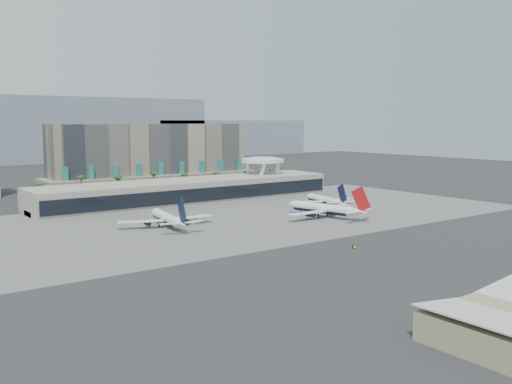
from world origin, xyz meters
TOP-DOWN VIEW (x-y plane):
  - ground at (0.00, 0.00)m, footprint 900.00×900.00m
  - apron_pad at (0.00, 55.00)m, footprint 260.00×130.00m
  - mountain_ridge at (27.88, 470.00)m, footprint 680.00×60.00m
  - hotel at (10.00, 174.41)m, footprint 140.00×30.00m
  - terminal at (0.00, 109.84)m, footprint 170.00×32.50m
  - saucer_structure at (55.00, 116.00)m, footprint 26.00×26.00m
  - palm_row at (7.00, 145.00)m, footprint 157.80×2.80m
  - airliner_left at (-44.82, 49.08)m, footprint 40.71×42.20m
  - airliner_centre at (24.52, 28.35)m, footprint 43.47×45.20m
  - airliner_right at (47.84, 53.32)m, footprint 36.81×38.23m
  - service_vehicle_a at (-32.79, 48.88)m, footprint 5.25×4.02m
  - service_vehicle_b at (35.37, 26.75)m, footprint 3.55×2.85m
  - taxiway_sign at (-11.34, -25.28)m, footprint 2.27×0.40m

SIDE VIEW (x-z plane):
  - ground at x=0.00m, z-range 0.00..0.00m
  - apron_pad at x=0.00m, z-range 0.00..0.06m
  - taxiway_sign at x=-11.34m, z-range 0.00..1.02m
  - service_vehicle_b at x=35.37m, z-range 0.00..1.60m
  - service_vehicle_a at x=-32.79m, z-range 0.00..2.31m
  - airliner_right at x=47.84m, z-range -3.30..10.02m
  - airliner_left at x=-44.82m, z-range -3.63..11.01m
  - airliner_centre at x=24.52m, z-range -3.91..11.87m
  - terminal at x=0.00m, z-range -0.73..13.77m
  - palm_row at x=7.00m, z-range 3.95..17.05m
  - hotel at x=10.00m, z-range -4.19..37.81m
  - saucer_structure at x=55.00m, z-range 7.51..29.40m
  - mountain_ridge at x=27.88m, z-range -5.11..64.89m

